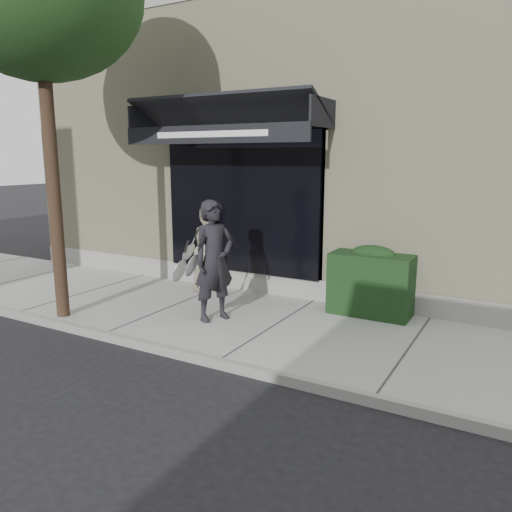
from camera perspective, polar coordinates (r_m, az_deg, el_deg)
The scene contains 7 objects.
ground at distance 7.76m, azimuth 2.27°, elevation -8.65°, with size 80.00×80.00×0.00m, color black.
sidewalk at distance 7.74m, azimuth 2.27°, elevation -8.24°, with size 20.00×3.00×0.12m, color #9C9C96.
curb at distance 6.49m, azimuth -4.15°, elevation -12.12°, with size 20.00×0.10×0.14m, color gray.
building_facade at distance 11.93m, azimuth 13.54°, elevation 11.42°, with size 14.30×8.04×5.64m.
hedge at distance 8.30m, azimuth 13.09°, elevation -2.87°, with size 1.30×0.70×1.14m.
pedestrian_front at distance 7.74m, azimuth -4.83°, elevation -0.56°, with size 0.85×0.92×1.89m.
pedestrian_back at distance 9.53m, azimuth -5.29°, elevation 0.85°, with size 0.69×0.90×1.62m.
Camera 1 is at (3.33, -6.49, 2.65)m, focal length 35.00 mm.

